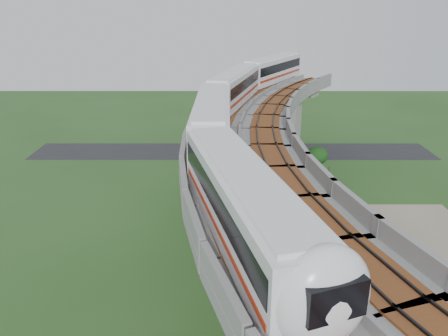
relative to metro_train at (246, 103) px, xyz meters
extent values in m
plane|color=#294E1F|center=(-0.77, -7.13, -12.31)|extent=(160.00, 160.00, 0.00)
cube|color=gray|center=(13.23, -9.13, -12.29)|extent=(18.00, 26.00, 0.04)
cube|color=#232326|center=(-0.77, 22.87, -12.29)|extent=(60.00, 8.00, 0.03)
cube|color=#99968E|center=(8.34, 24.67, -8.11)|extent=(2.86, 2.93, 8.40)
cube|color=#99968E|center=(8.34, 24.67, -3.31)|extent=(7.21, 5.74, 1.20)
cube|color=#99968E|center=(0.14, 3.29, -8.11)|extent=(2.35, 2.51, 8.40)
cube|color=#99968E|center=(0.14, 3.29, -3.31)|extent=(7.31, 3.58, 1.20)
cube|color=#99968E|center=(0.14, -17.55, -8.11)|extent=(2.35, 2.51, 8.40)
cube|color=#99968E|center=(0.14, -17.55, -3.31)|extent=(7.31, 3.58, 1.20)
cube|color=gray|center=(5.41, 19.41, -2.31)|extent=(16.42, 20.91, 0.80)
cube|color=gray|center=(1.56, 21.31, -1.41)|extent=(8.66, 17.08, 1.00)
cube|color=gray|center=(9.27, 17.51, -1.41)|extent=(8.66, 17.08, 1.00)
cube|color=brown|center=(3.44, 20.38, -1.85)|extent=(10.68, 18.08, 0.12)
cube|color=black|center=(3.44, 20.38, -1.73)|extent=(9.69, 17.59, 0.12)
cube|color=brown|center=(7.39, 18.44, -1.85)|extent=(10.68, 18.08, 0.12)
cube|color=black|center=(7.39, 18.44, -1.73)|extent=(9.69, 17.59, 0.12)
cube|color=gray|center=(-0.08, 2.00, -2.31)|extent=(11.77, 20.03, 0.80)
cube|color=gray|center=(-4.33, 2.65, -1.41)|extent=(3.22, 18.71, 1.00)
cube|color=gray|center=(4.17, 1.34, -1.41)|extent=(3.22, 18.71, 1.00)
cube|color=brown|center=(-2.25, 2.33, -1.85)|extent=(5.44, 19.05, 0.12)
cube|color=black|center=(-2.25, 2.33, -1.73)|extent=(4.35, 18.88, 0.12)
cube|color=brown|center=(2.10, 1.66, -1.85)|extent=(5.44, 19.05, 0.12)
cube|color=black|center=(2.10, 1.66, -1.73)|extent=(4.35, 18.88, 0.12)
cube|color=gray|center=(-0.08, -16.26, -2.31)|extent=(11.77, 20.03, 0.80)
cube|color=gray|center=(-4.33, -16.91, -1.41)|extent=(3.22, 18.71, 1.00)
cube|color=gray|center=(4.17, -15.60, -1.41)|extent=(3.22, 18.71, 1.00)
cube|color=brown|center=(-2.25, -16.59, -1.85)|extent=(5.44, 19.05, 0.12)
cube|color=black|center=(-2.25, -16.59, -1.73)|extent=(4.35, 18.88, 0.12)
cube|color=brown|center=(2.10, -15.92, -1.85)|extent=(5.44, 19.05, 0.12)
cube|color=black|center=(2.10, -15.92, -1.73)|extent=(4.35, 18.88, 0.12)
cube|color=white|center=(-1.14, -22.11, -0.07)|extent=(6.23, 15.21, 3.20)
cube|color=white|center=(-1.14, -22.11, 1.63)|extent=(5.53, 14.35, 0.22)
cube|color=black|center=(-1.14, -22.11, 0.38)|extent=(6.15, 14.64, 1.15)
cube|color=#AF2B11|center=(-1.14, -22.11, -0.82)|extent=(6.15, 14.64, 0.30)
cube|color=black|center=(-1.14, -22.11, -1.53)|extent=(4.91, 12.83, 0.28)
cube|color=white|center=(-2.97, -6.66, -0.07)|extent=(2.81, 15.02, 3.20)
cube|color=white|center=(-2.97, -6.66, 1.63)|extent=(2.27, 14.27, 0.22)
cube|color=black|center=(-2.97, -6.66, 0.38)|extent=(2.87, 14.42, 1.15)
cube|color=#AF2B11|center=(-2.97, -6.66, -0.82)|extent=(2.87, 14.42, 0.30)
cube|color=black|center=(-2.97, -6.66, -1.53)|extent=(2.00, 12.76, 0.28)
cube|color=white|center=(-0.91, 8.76, -0.07)|extent=(6.44, 15.19, 3.20)
cube|color=white|center=(-0.91, 8.76, 1.63)|extent=(5.73, 14.33, 0.22)
cube|color=black|center=(-0.91, 8.76, 0.38)|extent=(6.35, 14.63, 1.15)
cube|color=#AF2B11|center=(-0.91, 8.76, -0.82)|extent=(6.35, 14.63, 0.30)
cube|color=black|center=(-0.91, 8.76, -1.53)|extent=(5.09, 12.81, 0.28)
cube|color=white|center=(4.92, 23.19, -0.07)|extent=(9.67, 14.41, 3.20)
cube|color=white|center=(4.92, 23.19, 1.63)|extent=(8.83, 13.50, 0.22)
cube|color=black|center=(4.92, 23.19, 0.38)|extent=(9.43, 13.92, 1.15)
cube|color=#AF2B11|center=(4.92, 23.19, -0.82)|extent=(9.43, 13.92, 0.30)
cube|color=black|center=(4.92, 23.19, -1.53)|extent=(7.87, 12.06, 0.28)
ellipsoid|color=white|center=(1.01, -29.03, 0.08)|extent=(3.76, 2.88, 3.64)
cylinder|color=#2D382D|center=(11.48, 12.16, -11.56)|extent=(0.08, 0.08, 1.50)
cube|color=#2D382D|center=(10.60, 9.85, -11.56)|extent=(1.69, 4.77, 1.40)
cylinder|color=#2D382D|center=(9.85, 7.50, -11.56)|extent=(0.08, 0.08, 1.50)
cube|color=#2D382D|center=(9.20, 5.11, -11.56)|extent=(1.23, 4.91, 1.40)
cylinder|color=#2D382D|center=(8.67, 2.70, -11.56)|extent=(0.08, 0.08, 1.50)
cube|color=#2D382D|center=(8.26, 0.26, -11.56)|extent=(0.75, 4.99, 1.40)
cylinder|color=#2D382D|center=(7.96, -2.19, -11.56)|extent=(0.08, 0.08, 1.50)
cube|color=#2D382D|center=(7.78, -4.66, -11.56)|extent=(0.27, 5.04, 1.40)
cylinder|color=#2D382D|center=(7.73, -7.13, -11.56)|extent=(0.08, 0.08, 1.50)
cube|color=#2D382D|center=(7.78, -9.60, -11.56)|extent=(0.27, 5.04, 1.40)
cylinder|color=#2D382D|center=(7.96, -12.06, -11.56)|extent=(0.08, 0.08, 1.50)
cube|color=#2D382D|center=(8.26, -14.52, -11.56)|extent=(0.75, 4.99, 1.40)
cylinder|color=#2D382D|center=(8.67, -16.96, -11.56)|extent=(0.08, 0.08, 1.50)
cylinder|color=#382314|center=(10.22, 14.18, -11.57)|extent=(0.18, 0.18, 1.47)
ellipsoid|color=#113713|center=(10.22, 14.18, -10.00)|extent=(2.81, 2.81, 2.39)
cylinder|color=#382314|center=(8.66, 8.80, -11.80)|extent=(0.18, 0.18, 1.02)
ellipsoid|color=#113713|center=(8.66, 8.80, -10.65)|extent=(2.11, 2.11, 1.79)
cylinder|color=#382314|center=(7.39, 5.22, -11.49)|extent=(0.18, 0.18, 1.64)
ellipsoid|color=#113713|center=(7.39, 5.22, -10.00)|extent=(2.23, 2.23, 1.90)
cylinder|color=#382314|center=(6.14, 0.00, -11.41)|extent=(0.18, 0.18, 1.80)
ellipsoid|color=#113713|center=(6.14, 0.00, -9.57)|extent=(3.16, 3.16, 2.68)
cylinder|color=#382314|center=(5.48, -6.75, -11.77)|extent=(0.18, 0.18, 1.07)
ellipsoid|color=#113713|center=(5.48, -6.75, -10.58)|extent=(2.19, 2.19, 1.86)
cylinder|color=#382314|center=(5.06, -10.02, -11.50)|extent=(0.18, 0.18, 1.61)
ellipsoid|color=#113713|center=(5.06, -10.02, -9.82)|extent=(2.94, 2.94, 2.50)
cylinder|color=#382314|center=(7.28, -17.01, -11.69)|extent=(0.18, 0.18, 1.24)
ellipsoid|color=#113713|center=(7.28, -17.01, -10.43)|extent=(2.14, 2.14, 1.82)
imported|color=black|center=(11.52, -4.23, -11.70)|extent=(4.22, 3.10, 1.14)
camera|label=1|loc=(-2.01, -40.23, 8.52)|focal=35.00mm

